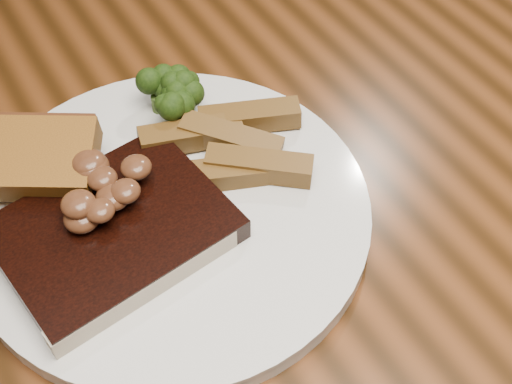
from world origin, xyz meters
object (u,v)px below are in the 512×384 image
steak (114,232)px  dining_table (243,271)px  plate (172,214)px  garlic_bread (27,176)px  potato_wedges (231,151)px

steak → dining_table: bearing=-12.6°
dining_table → plate: bearing=163.5°
dining_table → garlic_bread: 0.20m
dining_table → steak: size_ratio=10.24×
plate → garlic_bread: size_ratio=2.71×
potato_wedges → steak: bearing=-167.1°
dining_table → steak: steak is taller
dining_table → potato_wedges: potato_wedges is taller
plate → steak: bearing=-172.3°
steak → garlic_bread: bearing=105.9°
garlic_bread → potato_wedges: 0.16m
dining_table → potato_wedges: size_ratio=14.96×
garlic_bread → steak: bearing=-34.9°
plate → steak: size_ratio=1.93×
dining_table → garlic_bread: bearing=146.0°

